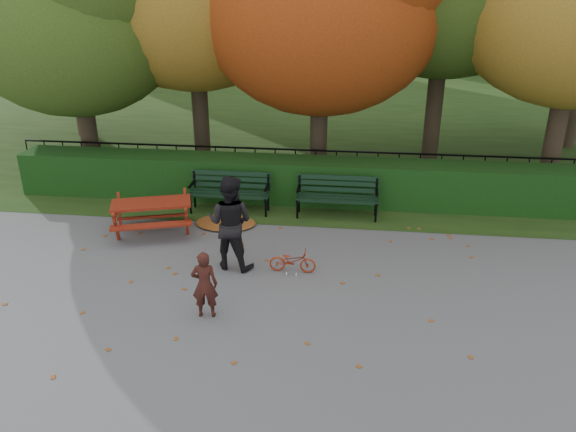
# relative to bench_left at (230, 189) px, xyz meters

# --- Properties ---
(ground) EXTENTS (90.00, 90.00, 0.00)m
(ground) POSITION_rel_bench_left_xyz_m (1.30, -3.70, -0.52)
(ground) COLOR slate
(ground) RESTS_ON ground
(grass_strip) EXTENTS (90.00, 90.00, 0.00)m
(grass_strip) POSITION_rel_bench_left_xyz_m (1.30, 10.30, -0.51)
(grass_strip) COLOR #1C3611
(grass_strip) RESTS_ON ground
(hedge) EXTENTS (13.00, 0.90, 1.00)m
(hedge) POSITION_rel_bench_left_xyz_m (1.30, 0.80, -0.02)
(hedge) COLOR black
(hedge) RESTS_ON ground
(iron_fence) EXTENTS (14.00, 0.04, 1.02)m
(iron_fence) POSITION_rel_bench_left_xyz_m (1.30, 1.60, 0.02)
(iron_fence) COLOR black
(iron_fence) RESTS_ON ground
(bench_left) EXTENTS (1.80, 0.57, 0.88)m
(bench_left) POSITION_rel_bench_left_xyz_m (0.00, 0.00, 0.00)
(bench_left) COLOR black
(bench_left) RESTS_ON ground
(bench_right) EXTENTS (1.80, 0.57, 0.88)m
(bench_right) POSITION_rel_bench_left_xyz_m (2.40, 0.00, 0.00)
(bench_right) COLOR black
(bench_right) RESTS_ON ground
(picnic_table) EXTENTS (1.90, 1.70, 0.77)m
(picnic_table) POSITION_rel_bench_left_xyz_m (-1.34, -1.35, 0.01)
(picnic_table) COLOR maroon
(picnic_table) RESTS_ON ground
(leaf_pile) EXTENTS (1.46, 1.16, 0.09)m
(leaf_pile) POSITION_rel_bench_left_xyz_m (0.06, -0.79, -0.47)
(leaf_pile) COLOR brown
(leaf_pile) RESTS_ON ground
(leaf_scatter) EXTENTS (9.00, 5.70, 0.01)m
(leaf_scatter) POSITION_rel_bench_left_xyz_m (1.30, -3.40, -0.51)
(leaf_scatter) COLOR brown
(leaf_scatter) RESTS_ON ground
(child) EXTENTS (0.44, 0.32, 1.11)m
(child) POSITION_rel_bench_left_xyz_m (0.53, -4.23, 0.04)
(child) COLOR #3B1812
(child) RESTS_ON ground
(adult) EXTENTS (0.96, 0.81, 1.75)m
(adult) POSITION_rel_bench_left_xyz_m (0.58, -2.59, 0.36)
(adult) COLOR black
(adult) RESTS_ON ground
(bicycle) EXTENTS (0.84, 0.29, 0.44)m
(bicycle) POSITION_rel_bench_left_xyz_m (1.71, -2.67, -0.30)
(bicycle) COLOR #A1290E
(bicycle) RESTS_ON ground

